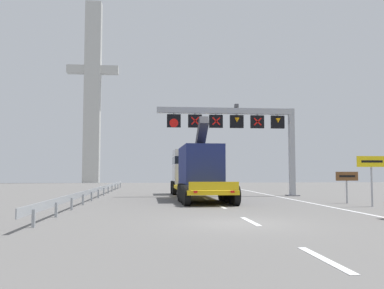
# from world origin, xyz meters

# --- Properties ---
(ground) EXTENTS (112.00, 112.00, 0.00)m
(ground) POSITION_xyz_m (0.00, 0.00, 0.00)
(ground) COLOR slate
(lane_markings) EXTENTS (0.20, 47.72, 0.01)m
(lane_markings) POSITION_xyz_m (0.54, 16.56, 0.01)
(lane_markings) COLOR silver
(lane_markings) RESTS_ON ground
(edge_line_right) EXTENTS (0.20, 63.00, 0.01)m
(edge_line_right) POSITION_xyz_m (6.20, 12.00, 0.01)
(edge_line_right) COLOR silver
(edge_line_right) RESTS_ON ground
(overhead_lane_gantry) EXTENTS (10.95, 0.90, 7.09)m
(overhead_lane_gantry) POSITION_xyz_m (3.75, 15.96, 5.49)
(overhead_lane_gantry) COLOR #9EA0A5
(overhead_lane_gantry) RESTS_ON ground
(heavy_haul_truck_yellow) EXTENTS (3.24, 14.10, 5.30)m
(heavy_haul_truck_yellow) POSITION_xyz_m (-0.05, 14.77, 1.99)
(heavy_haul_truck_yellow) COLOR yellow
(heavy_haul_truck_yellow) RESTS_ON ground
(exit_sign_yellow) EXTENTS (1.65, 0.15, 2.68)m
(exit_sign_yellow) POSITION_xyz_m (8.55, 6.14, 2.07)
(exit_sign_yellow) COLOR #9EA0A5
(exit_sign_yellow) RESTS_ON ground
(tourist_info_sign_brown) EXTENTS (1.36, 0.15, 1.85)m
(tourist_info_sign_brown) POSITION_xyz_m (8.34, 8.53, 1.39)
(tourist_info_sign_brown) COLOR #9EA0A5
(tourist_info_sign_brown) RESTS_ON ground
(guardrail_left) EXTENTS (0.13, 36.47, 0.76)m
(guardrail_left) POSITION_xyz_m (-7.01, 16.24, 0.56)
(guardrail_left) COLOR #999EA3
(guardrail_left) RESTS_ON ground
(bridge_pylon_distant) EXTENTS (9.00, 2.00, 32.34)m
(bridge_pylon_distant) POSITION_xyz_m (-14.05, 57.08, 16.56)
(bridge_pylon_distant) COLOR #B7B7B2
(bridge_pylon_distant) RESTS_ON ground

